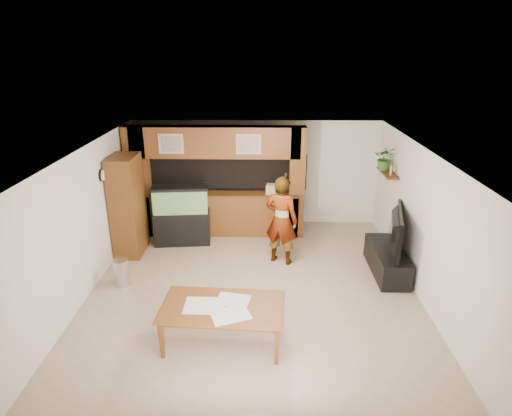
{
  "coord_description": "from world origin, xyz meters",
  "views": [
    {
      "loc": [
        0.18,
        -6.94,
        4.29
      ],
      "look_at": [
        0.04,
        0.6,
        1.39
      ],
      "focal_mm": 30.0,
      "sensor_mm": 36.0,
      "label": 1
    }
  ],
  "objects_px": {
    "pantry_cabinet": "(128,206)",
    "dining_table": "(223,326)",
    "aquarium": "(182,216)",
    "television": "(391,230)",
    "person": "(281,220)"
  },
  "relations": [
    {
      "from": "aquarium",
      "to": "television",
      "type": "xyz_separation_m",
      "value": [
        4.31,
        -1.28,
        0.25
      ]
    },
    {
      "from": "person",
      "to": "dining_table",
      "type": "distance_m",
      "value": 2.91
    },
    {
      "from": "aquarium",
      "to": "person",
      "type": "bearing_deg",
      "value": -26.61
    },
    {
      "from": "television",
      "to": "person",
      "type": "distance_m",
      "value": 2.14
    },
    {
      "from": "television",
      "to": "aquarium",
      "type": "bearing_deg",
      "value": 88.13
    },
    {
      "from": "dining_table",
      "to": "television",
      "type": "bearing_deg",
      "value": 39.86
    },
    {
      "from": "person",
      "to": "dining_table",
      "type": "bearing_deg",
      "value": 93.58
    },
    {
      "from": "television",
      "to": "dining_table",
      "type": "distance_m",
      "value": 3.86
    },
    {
      "from": "pantry_cabinet",
      "to": "dining_table",
      "type": "xyz_separation_m",
      "value": [
        2.28,
        -3.07,
        -0.76
      ]
    },
    {
      "from": "aquarium",
      "to": "person",
      "type": "xyz_separation_m",
      "value": [
        2.21,
        -0.86,
        0.26
      ]
    },
    {
      "from": "person",
      "to": "television",
      "type": "bearing_deg",
      "value": -167.68
    },
    {
      "from": "pantry_cabinet",
      "to": "aquarium",
      "type": "xyz_separation_m",
      "value": [
        1.04,
        0.46,
        -0.41
      ]
    },
    {
      "from": "aquarium",
      "to": "television",
      "type": "height_order",
      "value": "aquarium"
    },
    {
      "from": "television",
      "to": "person",
      "type": "xyz_separation_m",
      "value": [
        -2.1,
        0.42,
        0.01
      ]
    },
    {
      "from": "pantry_cabinet",
      "to": "television",
      "type": "xyz_separation_m",
      "value": [
        5.35,
        -0.82,
        -0.16
      ]
    }
  ]
}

